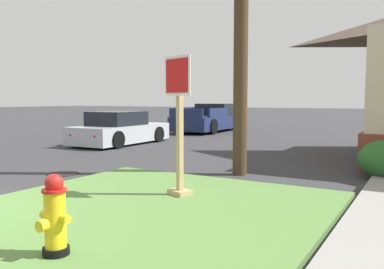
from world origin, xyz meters
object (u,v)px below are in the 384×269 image
at_px(stop_sign, 179,130).
at_px(pickup_truck_navy, 209,120).
at_px(parked_sedan_silver, 120,130).
at_px(fire_hydrant, 55,217).
at_px(manhole_cover, 63,174).

bearing_deg(stop_sign, pickup_truck_navy, 115.90).
relative_size(parked_sedan_silver, pickup_truck_navy, 0.80).
distance_m(fire_hydrant, parked_sedan_silver, 11.24).
distance_m(fire_hydrant, manhole_cover, 5.18).
xyz_separation_m(fire_hydrant, manhole_cover, (-3.81, 3.49, -0.47)).
xyz_separation_m(parked_sedan_silver, pickup_truck_navy, (0.08, 7.17, 0.07)).
bearing_deg(fire_hydrant, manhole_cover, 137.54).
height_order(fire_hydrant, parked_sedan_silver, parked_sedan_silver).
height_order(stop_sign, manhole_cover, stop_sign).
relative_size(fire_hydrant, manhole_cover, 1.21).
xyz_separation_m(manhole_cover, pickup_truck_navy, (-2.91, 12.63, 0.61)).
height_order(fire_hydrant, pickup_truck_navy, pickup_truck_navy).
distance_m(fire_hydrant, pickup_truck_navy, 17.46).
relative_size(manhole_cover, pickup_truck_navy, 0.13).
xyz_separation_m(stop_sign, pickup_truck_navy, (-6.43, 13.23, -0.57)).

